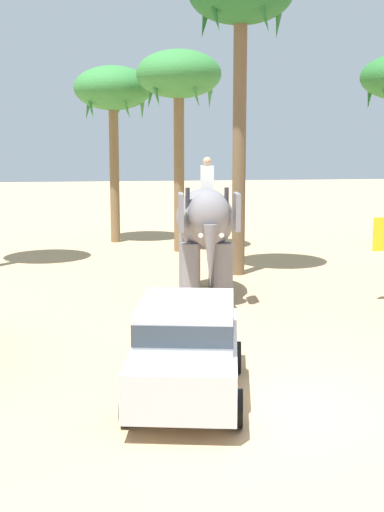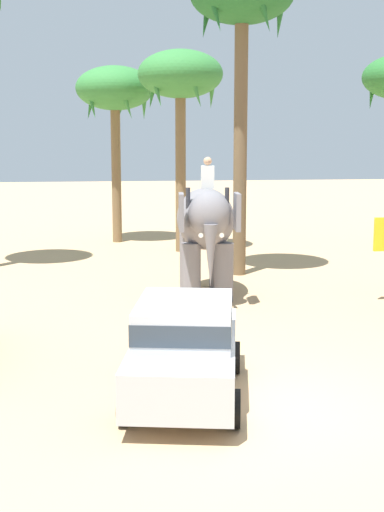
% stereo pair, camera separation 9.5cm
% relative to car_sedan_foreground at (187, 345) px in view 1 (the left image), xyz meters
% --- Properties ---
extents(ground_plane, '(120.00, 120.00, 0.00)m').
position_rel_car_sedan_foreground_xyz_m(ground_plane, '(1.06, -0.63, -0.93)').
color(ground_plane, tan).
extents(car_sedan_foreground, '(2.46, 4.35, 1.70)m').
position_rel_car_sedan_foreground_xyz_m(car_sedan_foreground, '(0.00, 0.00, 0.00)').
color(car_sedan_foreground, '#B7BABF').
rests_on(car_sedan_foreground, ground).
extents(elephant_with_mahout, '(1.87, 3.94, 3.88)m').
position_rel_car_sedan_foreground_xyz_m(elephant_with_mahout, '(1.51, 7.66, 1.06)').
color(elephant_with_mahout, slate).
rests_on(elephant_with_mahout, ground).
extents(palm_tree_near_hut, '(3.20, 3.20, 9.59)m').
position_rel_car_sedan_foreground_xyz_m(palm_tree_near_hut, '(3.04, 10.60, 7.42)').
color(palm_tree_near_hut, brown).
rests_on(palm_tree_near_hut, ground).
extents(palm_tree_left_of_road, '(3.20, 3.20, 7.62)m').
position_rel_car_sedan_foreground_xyz_m(palm_tree_left_of_road, '(1.72, 15.51, 5.59)').
color(palm_tree_left_of_road, brown).
rests_on(palm_tree_left_of_road, ground).
extents(palm_tree_far_back, '(3.20, 3.20, 7.27)m').
position_rel_car_sedan_foreground_xyz_m(palm_tree_far_back, '(-0.67, 18.31, 5.26)').
color(palm_tree_far_back, brown).
rests_on(palm_tree_far_back, ground).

